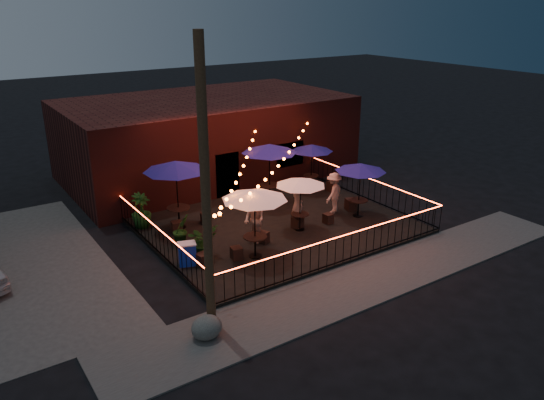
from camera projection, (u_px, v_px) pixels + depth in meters
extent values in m
plane|color=black|center=(307.00, 246.00, 19.86)|extent=(110.00, 110.00, 0.00)
cube|color=black|center=(277.00, 226.00, 21.39)|extent=(10.00, 8.00, 0.15)
cube|color=#413F3C|center=(368.00, 281.00, 17.33)|extent=(18.00, 2.50, 0.05)
cube|color=#3E1411|center=(206.00, 137.00, 27.45)|extent=(14.00, 8.00, 4.00)
cube|color=black|center=(226.00, 176.00, 24.23)|extent=(1.20, 0.24, 2.20)
cube|color=black|center=(289.00, 154.00, 25.88)|extent=(1.60, 0.24, 1.20)
cylinder|color=#3B2718|center=(206.00, 192.00, 13.62)|extent=(0.26, 0.26, 8.00)
cube|color=black|center=(343.00, 261.00, 18.23)|extent=(10.00, 0.04, 0.04)
cube|color=black|center=(344.00, 236.00, 17.90)|extent=(10.00, 0.04, 0.04)
cube|color=#FF3E18|center=(344.00, 235.00, 17.89)|extent=(10.00, 0.03, 0.02)
cube|color=black|center=(161.00, 254.00, 18.73)|extent=(0.04, 8.00, 0.04)
cube|color=black|center=(159.00, 230.00, 18.40)|extent=(0.04, 8.00, 0.04)
cube|color=#FF3E18|center=(159.00, 229.00, 18.39)|extent=(0.03, 8.00, 0.02)
cube|color=black|center=(368.00, 199.00, 23.95)|extent=(0.04, 8.00, 0.04)
cube|color=black|center=(370.00, 179.00, 23.62)|extent=(0.04, 8.00, 0.04)
cube|color=#FF3E18|center=(370.00, 179.00, 23.61)|extent=(0.03, 8.00, 0.02)
cylinder|color=black|center=(255.00, 256.00, 18.69)|extent=(0.46, 0.46, 0.03)
cylinder|color=black|center=(255.00, 247.00, 18.56)|extent=(0.06, 0.06, 0.75)
cylinder|color=black|center=(255.00, 237.00, 18.43)|extent=(0.83, 0.83, 0.04)
cylinder|color=black|center=(255.00, 224.00, 18.26)|extent=(0.05, 0.05, 2.49)
cone|color=white|center=(255.00, 194.00, 17.88)|extent=(2.32, 2.32, 0.36)
cylinder|color=black|center=(180.00, 227.00, 21.10)|extent=(0.50, 0.50, 0.03)
cylinder|color=black|center=(179.00, 218.00, 20.95)|extent=(0.07, 0.07, 0.82)
cylinder|color=black|center=(178.00, 208.00, 20.81)|extent=(0.91, 0.91, 0.05)
cylinder|color=black|center=(177.00, 195.00, 20.62)|extent=(0.05, 0.05, 2.73)
cone|color=navy|center=(176.00, 166.00, 20.20)|extent=(3.20, 3.20, 0.40)
cylinder|color=black|center=(300.00, 229.00, 20.89)|extent=(0.39, 0.39, 0.03)
cylinder|color=black|center=(300.00, 222.00, 20.78)|extent=(0.05, 0.05, 0.64)
cylinder|color=black|center=(300.00, 214.00, 20.67)|extent=(0.71, 0.71, 0.04)
cylinder|color=black|center=(300.00, 204.00, 20.52)|extent=(0.04, 0.04, 2.13)
cone|color=white|center=(301.00, 182.00, 20.19)|extent=(2.37, 2.37, 0.31)
cylinder|color=black|center=(270.00, 202.00, 23.71)|extent=(0.49, 0.49, 0.03)
cylinder|color=black|center=(270.00, 194.00, 23.57)|extent=(0.07, 0.07, 0.80)
cylinder|color=black|center=(270.00, 185.00, 23.43)|extent=(0.89, 0.89, 0.04)
cylinder|color=black|center=(270.00, 174.00, 23.25)|extent=(0.05, 0.05, 2.66)
cone|color=navy|center=(270.00, 148.00, 22.84)|extent=(3.00, 3.00, 0.39)
cylinder|color=black|center=(358.00, 216.00, 22.22)|extent=(0.42, 0.42, 0.03)
cylinder|color=black|center=(358.00, 208.00, 22.10)|extent=(0.06, 0.06, 0.68)
cylinder|color=black|center=(359.00, 200.00, 21.98)|extent=(0.76, 0.76, 0.04)
cylinder|color=black|center=(359.00, 190.00, 21.83)|extent=(0.04, 0.04, 2.27)
cone|color=navy|center=(361.00, 167.00, 21.48)|extent=(2.17, 2.17, 0.33)
cylinder|color=black|center=(311.00, 188.00, 25.43)|extent=(0.40, 0.40, 0.03)
cylinder|color=black|center=(311.00, 182.00, 25.32)|extent=(0.05, 0.05, 0.65)
cylinder|color=black|center=(311.00, 175.00, 25.20)|extent=(0.72, 0.72, 0.04)
cylinder|color=black|center=(311.00, 167.00, 25.06)|extent=(0.04, 0.04, 2.17)
cone|color=navy|center=(312.00, 148.00, 24.72)|extent=(2.24, 2.24, 0.32)
cube|color=black|center=(203.00, 260.00, 17.97)|extent=(0.44, 0.44, 0.45)
cube|color=black|center=(237.00, 253.00, 18.45)|extent=(0.42, 0.42, 0.44)
cube|color=black|center=(177.00, 227.00, 20.52)|extent=(0.46, 0.46, 0.47)
cube|color=black|center=(206.00, 218.00, 21.44)|extent=(0.45, 0.45, 0.44)
cube|color=black|center=(263.00, 237.00, 19.71)|extent=(0.47, 0.47, 0.42)
cube|color=black|center=(297.00, 222.00, 20.99)|extent=(0.47, 0.47, 0.46)
cube|color=black|center=(252.00, 206.00, 22.76)|extent=(0.40, 0.40, 0.40)
cube|color=black|center=(278.00, 199.00, 23.43)|extent=(0.49, 0.49, 0.45)
cube|color=black|center=(328.00, 218.00, 21.44)|extent=(0.36, 0.36, 0.40)
cube|color=black|center=(351.00, 204.00, 22.78)|extent=(0.52, 0.52, 0.50)
cube|color=black|center=(300.00, 188.00, 24.79)|extent=(0.47, 0.47, 0.51)
cube|color=black|center=(332.00, 186.00, 25.09)|extent=(0.47, 0.47, 0.48)
imported|color=#DAA18D|center=(297.00, 204.00, 20.94)|extent=(0.55, 0.74, 1.83)
imported|color=#D8A490|center=(254.00, 220.00, 19.52)|extent=(0.72, 0.90, 1.77)
imported|color=#D09F8D|center=(334.00, 193.00, 22.33)|extent=(1.29, 1.06, 1.74)
imported|color=#143810|center=(202.00, 241.00, 18.50)|extent=(1.27, 1.17, 1.20)
imported|color=#103712|center=(181.00, 230.00, 19.41)|extent=(0.76, 0.66, 1.20)
imported|color=#14370F|center=(141.00, 211.00, 20.90)|extent=(1.03, 1.03, 1.40)
cube|color=#132FB8|center=(187.00, 254.00, 17.99)|extent=(0.67, 0.56, 0.77)
cube|color=silver|center=(187.00, 244.00, 17.85)|extent=(0.72, 0.61, 0.05)
ellipsoid|color=#494944|center=(207.00, 327.00, 14.29)|extent=(1.03, 0.93, 0.69)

